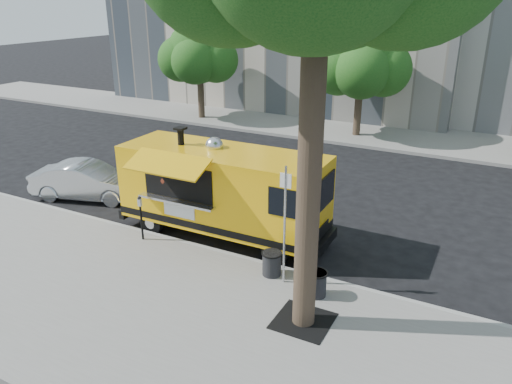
# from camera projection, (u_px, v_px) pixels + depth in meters

# --- Properties ---
(ground) EXTENTS (120.00, 120.00, 0.00)m
(ground) POSITION_uv_depth(u_px,v_px,m) (257.00, 247.00, 14.26)
(ground) COLOR black
(ground) RESTS_ON ground
(sidewalk) EXTENTS (60.00, 6.00, 0.15)m
(sidewalk) POSITION_uv_depth(u_px,v_px,m) (172.00, 320.00, 10.95)
(sidewalk) COLOR gray
(sidewalk) RESTS_ON ground
(curb) EXTENTS (60.00, 0.14, 0.16)m
(curb) POSITION_uv_depth(u_px,v_px,m) (241.00, 259.00, 13.47)
(curb) COLOR #999993
(curb) RESTS_ON ground
(far_sidewalk) EXTENTS (60.00, 5.00, 0.15)m
(far_sidewalk) POSITION_uv_depth(u_px,v_px,m) (380.00, 135.00, 25.34)
(far_sidewalk) COLOR gray
(far_sidewalk) RESTS_ON ground
(tree_well) EXTENTS (1.20, 1.20, 0.02)m
(tree_well) POSITION_uv_depth(u_px,v_px,m) (303.00, 321.00, 10.78)
(tree_well) COLOR black
(tree_well) RESTS_ON sidewalk
(far_tree_a) EXTENTS (3.42, 3.42, 5.36)m
(far_tree_a) POSITION_uv_depth(u_px,v_px,m) (199.00, 52.00, 27.30)
(far_tree_a) COLOR #33261C
(far_tree_a) RESTS_ON far_sidewalk
(far_tree_b) EXTENTS (3.60, 3.60, 5.50)m
(far_tree_b) POSITION_uv_depth(u_px,v_px,m) (362.00, 59.00, 23.73)
(far_tree_b) COLOR #33261C
(far_tree_b) RESTS_ON far_sidewalk
(sign_post) EXTENTS (0.28, 0.06, 3.00)m
(sign_post) POSITION_uv_depth(u_px,v_px,m) (285.00, 219.00, 11.64)
(sign_post) COLOR silver
(sign_post) RESTS_ON sidewalk
(parking_meter) EXTENTS (0.11, 0.11, 1.33)m
(parking_meter) POSITION_uv_depth(u_px,v_px,m) (141.00, 213.00, 14.09)
(parking_meter) COLOR black
(parking_meter) RESTS_ON sidewalk
(food_truck) EXTENTS (6.39, 2.97, 3.13)m
(food_truck) POSITION_uv_depth(u_px,v_px,m) (222.00, 190.00, 14.39)
(food_truck) COLOR #FFB90D
(food_truck) RESTS_ON ground
(sedan) EXTENTS (4.15, 2.45, 1.29)m
(sedan) POSITION_uv_depth(u_px,v_px,m) (88.00, 181.00, 17.42)
(sedan) COLOR #B4B6BB
(sedan) RESTS_ON ground
(trash_bin_left) EXTENTS (0.51, 0.51, 0.62)m
(trash_bin_left) POSITION_uv_depth(u_px,v_px,m) (272.00, 263.00, 12.46)
(trash_bin_left) COLOR black
(trash_bin_left) RESTS_ON sidewalk
(trash_bin_right) EXTENTS (0.51, 0.51, 0.62)m
(trash_bin_right) POSITION_uv_depth(u_px,v_px,m) (316.00, 283.00, 11.60)
(trash_bin_right) COLOR black
(trash_bin_right) RESTS_ON sidewalk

